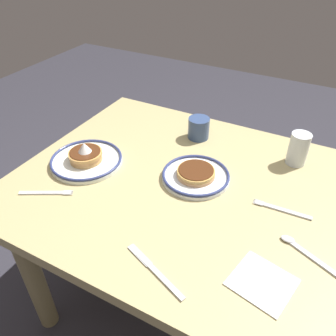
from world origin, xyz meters
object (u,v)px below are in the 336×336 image
(paper_napkin, at_px, (262,282))
(fork_near, at_px, (282,210))
(coffee_mug, at_px, (199,128))
(plate_center_pancakes, at_px, (86,159))
(drinking_glass, at_px, (298,150))
(butter_knife, at_px, (155,271))
(plate_near_main, at_px, (196,175))
(fork_far, at_px, (46,193))
(tea_spoon, at_px, (303,250))

(paper_napkin, bearing_deg, fork_near, -86.42)
(coffee_mug, bearing_deg, plate_center_pancakes, 51.30)
(drinking_glass, distance_m, butter_knife, 0.72)
(plate_near_main, distance_m, fork_far, 0.52)
(plate_center_pancakes, relative_size, coffee_mug, 2.27)
(plate_near_main, distance_m, plate_center_pancakes, 0.42)
(plate_near_main, height_order, fork_near, plate_near_main)
(drinking_glass, height_order, fork_far, drinking_glass)
(coffee_mug, bearing_deg, drinking_glass, -179.82)
(paper_napkin, xyz_separation_m, butter_knife, (0.26, 0.10, 0.00))
(plate_center_pancakes, xyz_separation_m, fork_far, (0.01, 0.21, -0.02))
(fork_near, bearing_deg, drinking_glass, -86.60)
(drinking_glass, distance_m, tea_spoon, 0.44)
(paper_napkin, relative_size, butter_knife, 0.69)
(plate_center_pancakes, xyz_separation_m, tea_spoon, (-0.81, 0.05, -0.02))
(plate_near_main, xyz_separation_m, tea_spoon, (-0.40, 0.16, -0.01))
(plate_near_main, xyz_separation_m, drinking_glass, (-0.29, -0.27, 0.04))
(plate_center_pancakes, xyz_separation_m, butter_knife, (-0.48, 0.31, -0.02))
(drinking_glass, distance_m, fork_far, 0.92)
(plate_center_pancakes, bearing_deg, drinking_glass, -151.87)
(fork_near, height_order, tea_spoon, tea_spoon)
(butter_knife, relative_size, tea_spoon, 1.16)
(fork_far, bearing_deg, plate_near_main, -142.89)
(coffee_mug, relative_size, drinking_glass, 0.95)
(tea_spoon, bearing_deg, fork_near, -56.89)
(coffee_mug, xyz_separation_m, paper_napkin, (-0.44, 0.58, -0.04))
(drinking_glass, bearing_deg, fork_far, 39.36)
(paper_napkin, height_order, butter_knife, butter_knife)
(coffee_mug, bearing_deg, fork_far, 62.10)
(fork_far, bearing_deg, plate_center_pancakes, -92.21)
(coffee_mug, bearing_deg, paper_napkin, 127.00)
(fork_far, bearing_deg, paper_napkin, 179.99)
(plate_near_main, distance_m, drinking_glass, 0.40)
(drinking_glass, xyz_separation_m, tea_spoon, (-0.11, 0.43, -0.05))
(drinking_glass, distance_m, fork_near, 0.29)
(paper_napkin, height_order, tea_spoon, tea_spoon)
(fork_far, relative_size, butter_knife, 0.78)
(plate_center_pancakes, relative_size, drinking_glass, 2.16)
(plate_near_main, relative_size, coffee_mug, 2.03)
(plate_center_pancakes, relative_size, fork_near, 1.46)
(plate_near_main, relative_size, fork_near, 1.31)
(plate_center_pancakes, xyz_separation_m, fork_near, (-0.72, -0.09, -0.02))
(drinking_glass, height_order, butter_knife, drinking_glass)
(plate_center_pancakes, xyz_separation_m, drinking_glass, (-0.70, -0.38, 0.04))
(coffee_mug, distance_m, fork_near, 0.51)
(plate_near_main, xyz_separation_m, plate_center_pancakes, (0.41, 0.11, 0.00))
(fork_near, distance_m, tea_spoon, 0.17)
(fork_near, bearing_deg, coffee_mug, -34.37)
(fork_near, bearing_deg, plate_near_main, -3.71)
(plate_near_main, xyz_separation_m, butter_knife, (-0.07, 0.41, -0.01))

